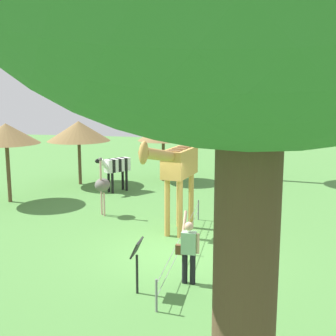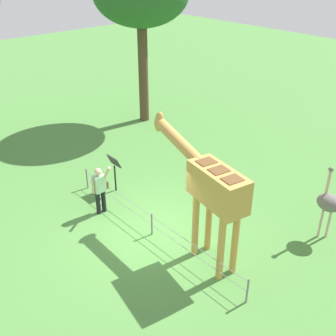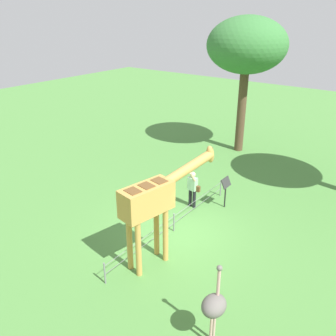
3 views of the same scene
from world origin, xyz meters
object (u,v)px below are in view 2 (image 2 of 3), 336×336
at_px(visitor, 100,188).
at_px(ostrich, 329,203).
at_px(info_sign, 114,166).
at_px(giraffe, 210,185).

distance_m(visitor, ostrich, 6.71).
distance_m(visitor, info_sign, 1.35).
bearing_deg(visitor, info_sign, -54.49).
height_order(ostrich, info_sign, ostrich).
distance_m(giraffe, ostrich, 3.71).
bearing_deg(info_sign, giraffe, 178.22).
xyz_separation_m(giraffe, ostrich, (-1.70, -3.12, -1.07)).
xyz_separation_m(giraffe, info_sign, (4.40, -0.14, -1.29)).
relative_size(giraffe, info_sign, 2.94).
bearing_deg(ostrich, info_sign, 26.04).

